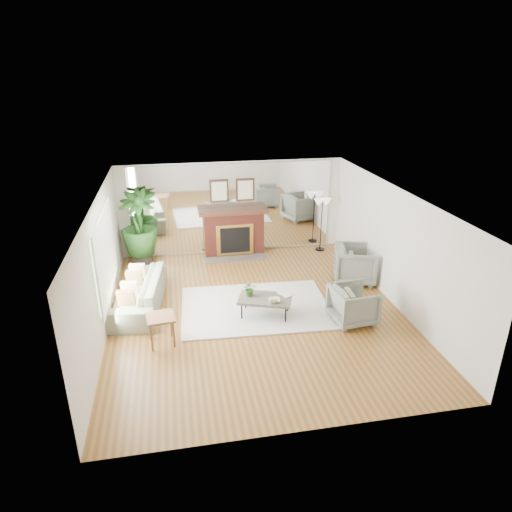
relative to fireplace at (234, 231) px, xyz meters
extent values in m
plane|color=brown|center=(0.00, -3.26, -0.66)|extent=(7.00, 7.00, 0.00)
cube|color=silver|center=(-2.99, -3.26, 0.59)|extent=(0.02, 7.00, 2.50)
cube|color=silver|center=(2.99, -3.26, 0.59)|extent=(0.02, 7.00, 2.50)
cube|color=silver|center=(0.00, 0.23, 0.59)|extent=(6.00, 0.02, 2.50)
cube|color=silver|center=(0.00, 0.21, 0.59)|extent=(5.40, 0.04, 2.40)
cube|color=#B2E09E|center=(-2.96, -2.86, 0.69)|extent=(0.04, 2.40, 1.50)
cube|color=maroon|center=(0.00, 0.02, -0.06)|extent=(1.60, 0.40, 1.20)
cube|color=gold|center=(0.00, -0.19, -0.18)|extent=(1.00, 0.04, 0.85)
cube|color=black|center=(0.00, -0.21, -0.18)|extent=(0.80, 0.04, 0.70)
cube|color=#60564C|center=(0.00, -0.33, -0.64)|extent=(1.70, 0.55, 0.03)
cube|color=#442216|center=(0.00, 0.00, 0.56)|extent=(1.85, 0.46, 0.10)
cube|color=black|center=(-0.35, 0.17, 1.09)|extent=(0.50, 0.04, 0.60)
cube|color=black|center=(0.35, 0.17, 1.09)|extent=(0.50, 0.04, 0.60)
cube|color=silver|center=(0.01, -3.12, -0.64)|extent=(3.23, 2.38, 0.03)
cube|color=#60564C|center=(0.14, -3.49, -0.26)|extent=(1.22, 0.95, 0.05)
cylinder|color=black|center=(-0.35, -3.55, -0.47)|extent=(0.03, 0.03, 0.38)
cylinder|color=black|center=(0.49, -3.85, -0.47)|extent=(0.03, 0.03, 0.38)
cylinder|color=black|center=(-0.20, -3.13, -0.47)|extent=(0.03, 0.03, 0.38)
cylinder|color=black|center=(0.64, -3.43, -0.47)|extent=(0.03, 0.03, 0.38)
imported|color=gray|center=(-2.42, -2.60, -0.32)|extent=(1.19, 2.42, 0.68)
imported|color=gray|center=(2.60, -2.24, -0.22)|extent=(1.20, 1.18, 0.88)
imported|color=gray|center=(1.84, -4.02, -0.28)|extent=(0.92, 0.90, 0.77)
cube|color=brown|center=(-1.94, -4.12, -0.11)|extent=(0.56, 0.56, 0.04)
cylinder|color=brown|center=(-2.12, -4.34, -0.39)|extent=(0.04, 0.04, 0.54)
cylinder|color=brown|center=(-1.72, -4.29, -0.39)|extent=(0.04, 0.04, 0.54)
cylinder|color=brown|center=(-2.17, -3.94, -0.39)|extent=(0.04, 0.04, 0.54)
cylinder|color=brown|center=(-1.77, -3.89, -0.39)|extent=(0.04, 0.04, 0.54)
cylinder|color=black|center=(-2.47, -0.24, -0.46)|extent=(0.56, 0.56, 0.40)
imported|color=#2B6123|center=(-2.47, -0.24, 0.45)|extent=(0.97, 0.97, 1.66)
cylinder|color=black|center=(2.42, -0.16, -0.64)|extent=(0.25, 0.25, 0.04)
cylinder|color=black|center=(2.42, -0.16, 0.06)|extent=(0.03, 0.03, 1.43)
cone|color=beige|center=(2.31, -0.16, 0.73)|extent=(0.27, 0.27, 0.20)
cone|color=beige|center=(2.52, -0.16, 0.73)|extent=(0.27, 0.27, 0.20)
imported|color=#2B6123|center=(-0.15, -3.34, -0.08)|extent=(0.30, 0.27, 0.30)
imported|color=brown|center=(0.29, -3.69, -0.20)|extent=(0.27, 0.27, 0.06)
imported|color=brown|center=(0.49, -3.48, -0.22)|extent=(0.35, 0.38, 0.02)
camera|label=1|loc=(-1.56, -11.57, 4.14)|focal=32.00mm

